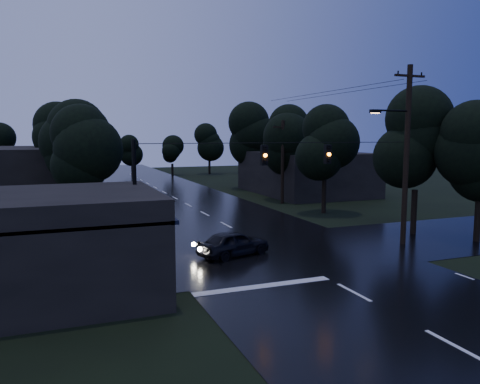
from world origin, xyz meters
TOP-DOWN VIEW (x-y plane):
  - ground at (0.00, 0.00)m, footprint 160.00×160.00m
  - main_road at (0.00, 30.00)m, footprint 12.00×120.00m
  - cross_street at (0.00, 12.00)m, footprint 60.00×9.00m
  - building_far_right at (14.00, 34.00)m, footprint 10.00×14.00m
  - building_far_left at (-14.00, 40.00)m, footprint 10.00×16.00m
  - utility_pole_main at (7.41, 11.00)m, footprint 3.50×0.30m
  - utility_pole_far at (8.30, 28.00)m, footprint 2.00×0.30m
  - anchor_pole_left at (-7.50, 11.00)m, footprint 0.18×0.18m
  - span_signals at (0.56, 10.99)m, footprint 15.00×0.37m
  - tree_corner_near at (10.00, 13.00)m, footprint 4.48×4.48m
  - tree_left_a at (-9.00, 22.00)m, footprint 3.92×3.92m
  - tree_left_b at (-9.60, 30.00)m, footprint 4.20×4.20m
  - tree_left_c at (-10.20, 40.00)m, footprint 4.48×4.48m
  - tree_right_a at (9.00, 22.00)m, footprint 4.20×4.20m
  - tree_right_b at (9.60, 30.00)m, footprint 4.48×4.48m
  - tree_right_c at (10.20, 40.00)m, footprint 4.76×4.76m
  - car at (-2.40, 12.08)m, footprint 4.19×2.63m

SIDE VIEW (x-z plane):
  - ground at x=0.00m, z-range 0.00..0.00m
  - main_road at x=0.00m, z-range -0.01..0.01m
  - cross_street at x=0.00m, z-range -0.01..0.01m
  - car at x=-2.40m, z-range 0.00..1.33m
  - building_far_right at x=14.00m, z-range 0.00..4.40m
  - building_far_left at x=-14.00m, z-range 0.00..5.00m
  - anchor_pole_left at x=-7.50m, z-range 0.00..6.00m
  - utility_pole_far at x=8.30m, z-range 0.13..7.63m
  - tree_left_a at x=-9.00m, z-range 1.11..9.37m
  - span_signals at x=0.56m, z-range 4.69..5.80m
  - utility_pole_main at x=7.41m, z-range 0.26..10.26m
  - tree_left_b at x=-9.60m, z-range 1.19..10.04m
  - tree_right_a at x=9.00m, z-range 1.19..10.04m
  - tree_corner_near at x=10.00m, z-range 1.27..10.71m
  - tree_left_c at x=-10.20m, z-range 1.27..10.71m
  - tree_right_b at x=9.60m, z-range 1.27..10.71m
  - tree_right_c at x=10.20m, z-range 1.35..11.38m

